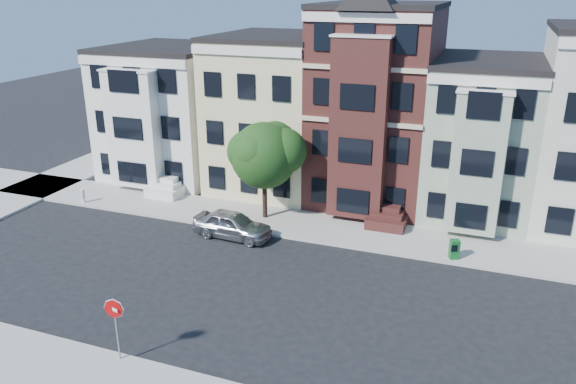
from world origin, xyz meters
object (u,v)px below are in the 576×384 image
at_px(fire_hydrant, 83,197).
at_px(stop_sign, 116,326).
at_px(parked_car, 232,225).
at_px(newspaper_box, 454,249).
at_px(street_tree, 264,160).

distance_m(fire_hydrant, stop_sign, 17.46).
relative_size(parked_car, newspaper_box, 4.42).
bearing_deg(newspaper_box, parked_car, 163.00).
height_order(street_tree, newspaper_box, street_tree).
bearing_deg(fire_hydrant, newspaper_box, 0.42).
xyz_separation_m(parked_car, fire_hydrant, (-11.11, 1.15, -0.25)).
relative_size(street_tree, parked_car, 1.60).
distance_m(street_tree, newspaper_box, 11.67).
height_order(street_tree, fire_hydrant, street_tree).
xyz_separation_m(fire_hydrant, stop_sign, (11.98, -12.65, 1.08)).
bearing_deg(street_tree, stop_sign, -89.42).
height_order(parked_car, fire_hydrant, parked_car).
xyz_separation_m(newspaper_box, fire_hydrant, (-22.96, -0.17, -0.14)).
bearing_deg(stop_sign, parked_car, 109.08).
height_order(fire_hydrant, stop_sign, stop_sign).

